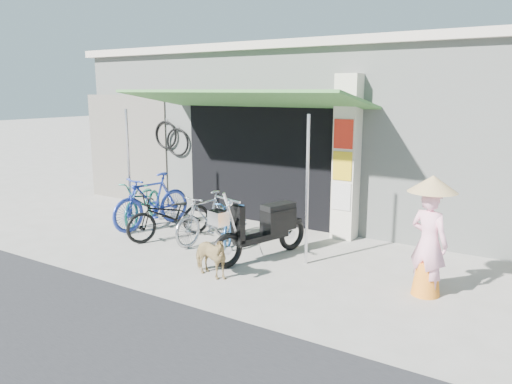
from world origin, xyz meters
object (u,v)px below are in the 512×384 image
Objects in this scene: bike_black at (170,215)px; nun at (429,236)px; bike_silver at (207,217)px; street_dog at (209,256)px; bike_teal at (143,202)px; moped at (264,228)px; bike_blue at (152,201)px; bike_navy at (235,220)px.

nun is at bearing 21.44° from bike_black.
street_dog is at bearing -44.86° from bike_silver.
bike_teal is 5.95m from nun.
moped is at bearing 16.17° from nun.
bike_blue is 1.21× the size of bike_navy.
street_dog is at bearing -20.47° from bike_blue.
nun is (2.86, 1.05, 0.50)m from street_dog.
bike_teal is at bearing 12.15° from nun.
bike_blue is at bearing 179.10° from bike_silver.
bike_teal is at bearing 166.91° from bike_blue.
bike_teal is 2.27× the size of street_dog.
moped is at bearing -2.38° from bike_silver.
moped is (0.22, 1.16, 0.18)m from street_dog.
bike_silver is 0.81× the size of moped.
bike_silver is 4.00m from nun.
bike_blue is at bearing 162.55° from bike_navy.
bike_teal is 1.97m from bike_silver.
bike_silver is at bearing -171.13° from moped.
nun reaches higher than bike_silver.
bike_silver reaches higher than bike_teal.
bike_blue is 3.06m from street_dog.
street_dog is (3.04, -1.72, -0.13)m from bike_teal.
bike_navy is (2.32, -0.02, -0.06)m from bike_teal.
bike_navy is at bearing 47.42° from bike_silver.
street_dog is 3.09m from nun.
bike_blue is at bearing 13.45° from nun.
bike_navy is 0.91× the size of nun.
bike_black reaches higher than bike_navy.
bike_teal is at bearing 175.55° from bike_silver.
bike_navy is at bearing 8.36° from nun.
moped is at bearing -31.49° from bike_teal.
bike_black is at bearing -46.20° from bike_teal.
bike_black is 2.04m from moped.
street_dog is 1.20m from moped.
bike_silver is 2.04× the size of street_dog.
nun is (3.97, -0.31, 0.36)m from bike_silver.
bike_silver is at bearing 50.13° from street_dog.
bike_silver reaches higher than bike_black.
bike_black is 1.09× the size of bike_silver.
bike_black is at bearing -15.11° from bike_blue.
moped is at bearing 0.12° from street_dog.
bike_teal reaches higher than street_dog.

